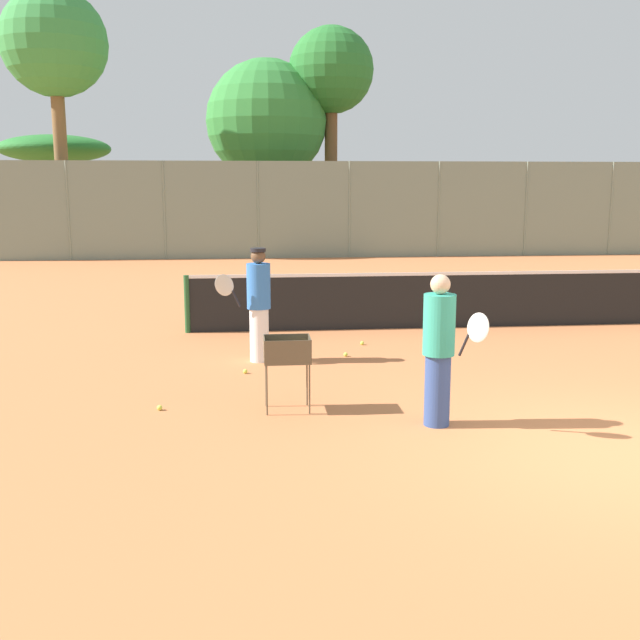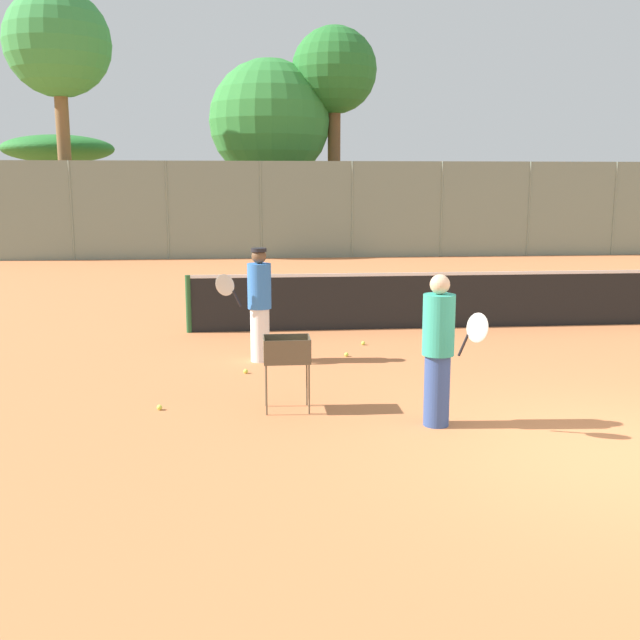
# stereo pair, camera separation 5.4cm
# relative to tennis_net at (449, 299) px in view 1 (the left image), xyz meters

# --- Properties ---
(ground_plane) EXTENTS (80.00, 80.00, 0.00)m
(ground_plane) POSITION_rel_tennis_net_xyz_m (0.00, -6.88, -0.56)
(ground_plane) COLOR #C67242
(tennis_net) EXTENTS (9.96, 0.10, 1.07)m
(tennis_net) POSITION_rel_tennis_net_xyz_m (0.00, 0.00, 0.00)
(tennis_net) COLOR #26592D
(tennis_net) RESTS_ON ground_plane
(back_fence) EXTENTS (26.77, 0.08, 3.49)m
(back_fence) POSITION_rel_tennis_net_xyz_m (-0.00, 13.61, 1.19)
(back_fence) COLOR gray
(back_fence) RESTS_ON ground_plane
(tree_0) EXTENTS (4.54, 4.54, 4.67)m
(tree_0) POSITION_rel_tennis_net_xyz_m (-11.59, 18.88, 3.44)
(tree_0) COLOR brown
(tree_0) RESTS_ON ground_plane
(tree_1) EXTENTS (3.84, 3.84, 9.62)m
(tree_1) POSITION_rel_tennis_net_xyz_m (-10.56, 15.42, 7.02)
(tree_1) COLOR brown
(tree_1) RESTS_ON ground_plane
(tree_2) EXTENTS (3.45, 3.45, 8.92)m
(tree_2) POSITION_rel_tennis_net_xyz_m (-0.22, 17.57, 6.48)
(tree_2) COLOR brown
(tree_2) RESTS_ON ground_plane
(tree_3) EXTENTS (4.95, 4.95, 7.69)m
(tree_3) POSITION_rel_tennis_net_xyz_m (-2.85, 17.92, 4.64)
(tree_3) COLOR brown
(tree_3) RESTS_ON ground_plane
(player_white_outfit) EXTENTS (0.61, 0.80, 1.74)m
(player_white_outfit) POSITION_rel_tennis_net_xyz_m (-1.69, -5.71, 0.34)
(player_white_outfit) COLOR #334C8C
(player_white_outfit) RESTS_ON ground_plane
(player_red_cap) EXTENTS (0.89, 0.42, 1.76)m
(player_red_cap) POSITION_rel_tennis_net_xyz_m (-3.66, -2.38, 0.36)
(player_red_cap) COLOR white
(player_red_cap) RESTS_ON ground_plane
(ball_cart) EXTENTS (0.56, 0.41, 0.91)m
(ball_cart) POSITION_rel_tennis_net_xyz_m (-3.37, -4.96, 0.12)
(ball_cart) COLOR brown
(ball_cart) RESTS_ON ground_plane
(tennis_ball_0) EXTENTS (0.07, 0.07, 0.07)m
(tennis_ball_0) POSITION_rel_tennis_net_xyz_m (-2.28, -2.21, -0.53)
(tennis_ball_0) COLOR #D1E54C
(tennis_ball_0) RESTS_ON ground_plane
(tennis_ball_1) EXTENTS (0.07, 0.07, 0.07)m
(tennis_ball_1) POSITION_rel_tennis_net_xyz_m (-4.93, -4.82, -0.53)
(tennis_ball_1) COLOR #D1E54C
(tennis_ball_1) RESTS_ON ground_plane
(tennis_ball_3) EXTENTS (0.07, 0.07, 0.07)m
(tennis_ball_3) POSITION_rel_tennis_net_xyz_m (-3.88, -3.13, -0.53)
(tennis_ball_3) COLOR #D1E54C
(tennis_ball_3) RESTS_ON ground_plane
(tennis_ball_6) EXTENTS (0.07, 0.07, 0.07)m
(tennis_ball_6) POSITION_rel_tennis_net_xyz_m (-1.88, -1.38, -0.53)
(tennis_ball_6) COLOR #D1E54C
(tennis_ball_6) RESTS_ON ground_plane
(parked_car) EXTENTS (4.20, 1.70, 1.60)m
(parked_car) POSITION_rel_tennis_net_xyz_m (0.81, 16.85, 0.10)
(parked_car) COLOR #232328
(parked_car) RESTS_ON ground_plane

